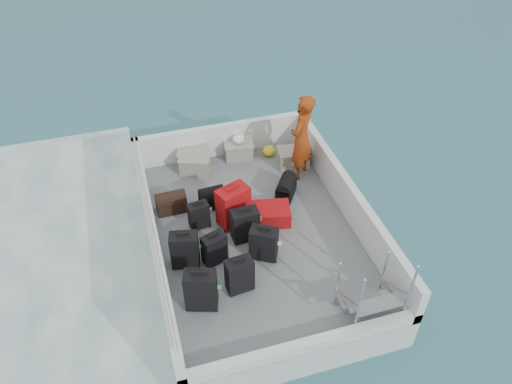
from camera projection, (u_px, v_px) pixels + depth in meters
ground at (255, 255)px, 9.16m from camera, size 160.00×160.00×0.00m
ferry_hull at (255, 244)px, 8.96m from camera, size 3.60×5.00×0.60m
deck at (255, 232)px, 8.76m from camera, size 3.30×4.70×0.02m
deck_fittings at (280, 225)px, 8.35m from camera, size 3.60×5.00×0.90m
suitcase_0 at (201, 291)px, 7.32m from camera, size 0.53×0.39×0.72m
suitcase_1 at (185, 250)px, 7.96m from camera, size 0.49×0.35×0.67m
suitcase_2 at (199, 216)px, 8.69m from camera, size 0.38×0.26×0.51m
suitcase_3 at (240, 276)px, 7.60m from camera, size 0.44×0.28×0.63m
suitcase_4 at (214, 249)px, 8.05m from camera, size 0.44×0.35×0.57m
suitcase_5 at (233, 206)px, 8.70m from camera, size 0.63×0.51×0.76m
suitcase_6 at (264, 244)px, 8.11m from camera, size 0.52×0.45×0.62m
suitcase_7 at (245, 225)px, 8.42m from camera, size 0.46×0.27×0.63m
suitcase_8 at (269, 214)px, 8.88m from camera, size 0.84×0.64×0.30m
duffel_0 at (171, 204)px, 9.07m from camera, size 0.55×0.32×0.32m
duffel_1 at (212, 199)px, 9.17m from camera, size 0.47×0.32×0.32m
duffel_2 at (286, 189)px, 9.39m from camera, size 0.53×0.59×0.32m
crate_0 at (193, 158)px, 10.10m from camera, size 0.66×0.53×0.35m
crate_1 at (195, 165)px, 9.93m from camera, size 0.68×0.58×0.35m
crate_2 at (239, 151)px, 10.31m from camera, size 0.60×0.45×0.33m
crate_3 at (293, 158)px, 10.09m from camera, size 0.63×0.47×0.36m
yellow_bag at (269, 151)px, 10.40m from camera, size 0.28×0.26×0.22m
white_bag at (238, 140)px, 10.14m from camera, size 0.24×0.24×0.18m
passenger at (301, 138)px, 9.40m from camera, size 0.75×0.76×1.77m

